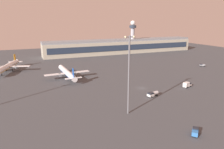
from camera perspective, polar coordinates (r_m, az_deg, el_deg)
ground_plane at (r=119.64m, az=8.12°, el=-3.75°), size 416.00×416.00×0.00m
terminal_building at (r=249.00m, az=2.75°, el=7.78°), size 181.56×22.40×16.40m
control_tower at (r=248.28m, az=5.66°, el=10.87°), size 8.00×8.00×37.56m
airplane_terminal_side at (r=141.23m, az=-12.19°, el=0.46°), size 29.67×38.13×9.78m
airplane_far_stand at (r=174.63m, az=-26.70°, el=2.00°), size 31.76×40.40×10.60m
maintenance_van at (r=77.36m, az=21.83°, el=-14.35°), size 4.38×4.23×2.25m
baggage_tractor at (r=190.60m, az=23.51°, el=2.41°), size 4.58×3.67×2.25m
fuel_truck at (r=107.53m, az=11.08°, el=-5.23°), size 6.62×3.59×2.35m
catering_truck at (r=127.41m, az=19.89°, el=-2.61°), size 6.09×3.93×3.05m
apron_light_central at (r=82.10m, az=4.65°, el=0.83°), size 4.80×0.90×31.84m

